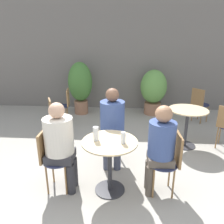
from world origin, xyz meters
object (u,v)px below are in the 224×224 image
at_px(bistro_chair_0, 170,158).
at_px(bistro_chair_4, 65,103).
at_px(bistro_chair_5, 55,115).
at_px(beer_glass_1, 123,138).
at_px(cafe_table_far, 187,119).
at_px(bistro_chair_3, 199,102).
at_px(seated_person_1, 112,122).
at_px(seated_person_0, 160,143).
at_px(beer_glass_0, 96,134).
at_px(bistro_chair_2, 51,155).
at_px(potted_plant_1, 153,89).
at_px(seated_person_2, 60,141).
at_px(bistro_chair_1, 113,132).
at_px(cafe_table_near, 110,154).
at_px(potted_plant_0, 80,84).

relative_size(bistro_chair_0, bistro_chair_4, 1.00).
xyz_separation_m(bistro_chair_5, beer_glass_1, (1.38, -1.57, 0.30)).
distance_m(cafe_table_far, bistro_chair_3, 1.42).
relative_size(bistro_chair_0, seated_person_1, 0.66).
distance_m(seated_person_0, beer_glass_0, 0.81).
relative_size(bistro_chair_2, bistro_chair_3, 1.00).
distance_m(bistro_chair_2, bistro_chair_4, 2.42).
relative_size(seated_person_0, potted_plant_1, 1.01).
distance_m(cafe_table_far, seated_person_0, 1.55).
bearing_deg(bistro_chair_3, seated_person_2, 97.51).
xyz_separation_m(seated_person_0, beer_glass_0, (-0.81, -0.00, 0.11)).
distance_m(bistro_chair_0, potted_plant_1, 3.23).
bearing_deg(bistro_chair_1, bistro_chair_3, 43.37).
relative_size(bistro_chair_5, seated_person_1, 0.66).
relative_size(bistro_chair_0, seated_person_0, 0.70).
relative_size(cafe_table_near, bistro_chair_5, 0.87).
bearing_deg(bistro_chair_5, bistro_chair_3, -94.17).
distance_m(bistro_chair_0, beer_glass_1, 0.67).
xyz_separation_m(bistro_chair_0, bistro_chair_2, (-1.54, -0.03, 0.00)).
distance_m(bistro_chair_0, bistro_chair_3, 2.90).
distance_m(bistro_chair_2, bistro_chair_3, 3.81).
xyz_separation_m(beer_glass_0, beer_glass_1, (0.34, -0.06, -0.02)).
distance_m(bistro_chair_3, potted_plant_1, 1.19).
bearing_deg(bistro_chair_4, bistro_chair_5, -5.76).
bearing_deg(beer_glass_0, bistro_chair_1, 78.16).
bearing_deg(seated_person_0, bistro_chair_2, -90.00).
distance_m(bistro_chair_5, beer_glass_1, 2.11).
distance_m(bistro_chair_1, beer_glass_1, 0.89).
relative_size(bistro_chair_3, seated_person_1, 0.66).
relative_size(cafe_table_far, potted_plant_1, 0.61).
relative_size(cafe_table_near, cafe_table_far, 1.00).
xyz_separation_m(potted_plant_0, potted_plant_1, (1.93, 0.10, -0.12)).
xyz_separation_m(cafe_table_near, bistro_chair_5, (-1.21, 1.52, -0.04)).
xyz_separation_m(cafe_table_far, beer_glass_0, (-1.49, -1.38, 0.28)).
bearing_deg(bistro_chair_3, beer_glass_0, 102.83).
bearing_deg(seated_person_1, bistro_chair_0, -39.30).
bearing_deg(cafe_table_far, bistro_chair_0, -111.79).
relative_size(bistro_chair_0, beer_glass_0, 4.68).
bearing_deg(bistro_chair_0, seated_person_2, -90.00).
distance_m(seated_person_1, potted_plant_0, 2.71).
xyz_separation_m(bistro_chair_2, seated_person_1, (0.76, 0.65, 0.23)).
xyz_separation_m(bistro_chair_0, bistro_chair_1, (-0.79, 0.75, 0.00)).
bearing_deg(seated_person_0, potted_plant_1, 174.26).
xyz_separation_m(bistro_chair_1, seated_person_0, (0.65, -0.76, 0.21)).
relative_size(bistro_chair_1, seated_person_2, 0.69).
xyz_separation_m(bistro_chair_1, potted_plant_0, (-1.02, 2.37, 0.29)).
relative_size(cafe_table_near, seated_person_0, 0.61).
xyz_separation_m(cafe_table_far, bistro_chair_2, (-2.09, -1.40, -0.04)).
distance_m(bistro_chair_0, bistro_chair_4, 3.10).
xyz_separation_m(bistro_chair_2, beer_glass_0, (0.60, 0.03, 0.31)).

